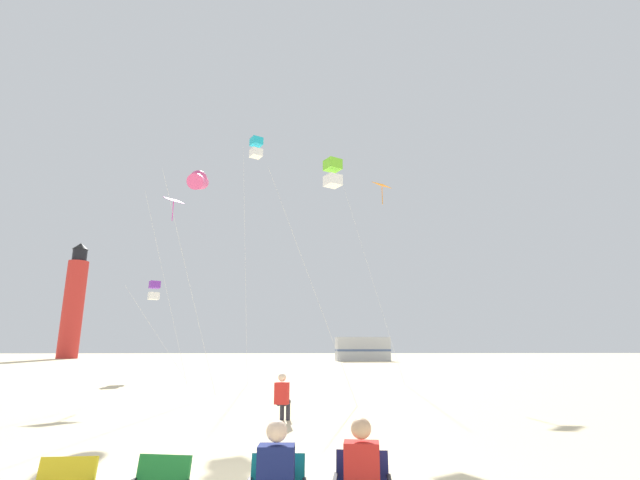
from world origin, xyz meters
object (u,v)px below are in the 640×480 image
Objects in this scene: kite_diamond_orange at (381,193)px; kite_box_cyan at (256,148)px; lighthouse_distant at (74,303)px; kite_box_violet at (154,290)px; kite_tube_rainbow at (198,181)px; kite_diamond_magenta at (173,207)px; rv_van_silver at (363,349)px; kite_box_lime at (333,173)px; kite_flyer_standing at (283,396)px.

kite_diamond_orange is 0.85× the size of kite_box_cyan.
kite_diamond_orange is 0.67× the size of lighthouse_distant.
kite_diamond_orange is at bearing -13.73° from kite_box_violet.
lighthouse_distant reaches higher than kite_tube_rainbow.
kite_tube_rainbow is 0.98× the size of kite_diamond_magenta.
kite_diamond_magenta reaches higher than rv_van_silver.
kite_box_cyan is at bearing -111.25° from rv_van_silver.
kite_tube_rainbow is 1.49× the size of rv_van_silver.
kite_box_violet is 31.71m from rv_van_silver.
kite_box_violet is (-10.49, 10.79, -3.61)m from kite_box_lime.
kite_flyer_standing is at bearing -107.10° from kite_box_lime.
kite_box_cyan reaches higher than kite_box_lime.
kite_tube_rainbow is at bearing -46.59° from kite_flyer_standing.
lighthouse_distant is (-30.73, 42.73, -4.92)m from kite_box_cyan.
kite_flyer_standing is 16.42m from kite_diamond_magenta.
kite_box_cyan is at bearing -66.11° from kite_flyer_standing.
rv_van_silver is at bearing 71.54° from kite_tube_rainbow.
kite_diamond_orange is (5.00, 12.81, 9.97)m from kite_flyer_standing.
rv_van_silver is at bearing 64.95° from kite_diamond_magenta.
kite_diamond_orange reaches higher than kite_box_lime.
kite_box_lime is at bearing -38.30° from kite_diamond_magenta.
kite_tube_rainbow reaches higher than rv_van_silver.
kite_diamond_orange is 1.21× the size of kite_box_lime.
lighthouse_distant is (-24.18, 38.17, 2.66)m from kite_box_violet.
kite_diamond_magenta is (-8.49, 6.70, 0.57)m from kite_box_lime.
kite_tube_rainbow reaches higher than kite_flyer_standing.
rv_van_silver is at bearing 85.03° from kite_diamond_orange.
kite_diamond_magenta is (2.00, -4.09, 4.18)m from kite_box_violet.
kite_diamond_orange is 31.69m from rv_van_silver.
kite_box_lime is at bearing -94.28° from kite_flyer_standing.
kite_box_cyan is at bearing 64.94° from kite_tube_rainbow.
kite_box_lime is at bearing -54.70° from lighthouse_distant.
kite_tube_rainbow reaches higher than kite_box_violet.
kite_flyer_standing is 0.18× the size of rv_van_silver.
kite_box_lime is 0.56× the size of lighthouse_distant.
kite_flyer_standing is 9.93m from kite_box_lime.
kite_flyer_standing is 43.70m from rv_van_silver.
kite_flyer_standing is at bearing -60.57° from kite_diamond_magenta.
kite_box_lime reaches higher than kite_flyer_standing.
kite_flyer_standing is at bearing -59.42° from kite_tube_rainbow.
kite_tube_rainbow reaches higher than kite_box_lime.
lighthouse_distant reaches higher than kite_flyer_standing.
kite_diamond_orange is 1.72× the size of rv_van_silver.
kite_diamond_orange is at bearing 30.70° from kite_tube_rainbow.
kite_box_lime is at bearing -57.73° from kite_box_cyan.
kite_box_cyan reaches higher than kite_tube_rainbow.
kite_box_lime is at bearing -45.81° from kite_box_violet.
kite_diamond_orange is 11.91m from kite_diamond_magenta.
kite_diamond_orange reaches higher than kite_tube_rainbow.
kite_tube_rainbow is at bearing -63.07° from kite_box_violet.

